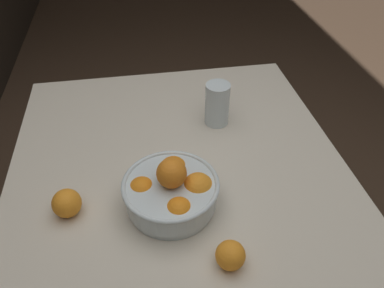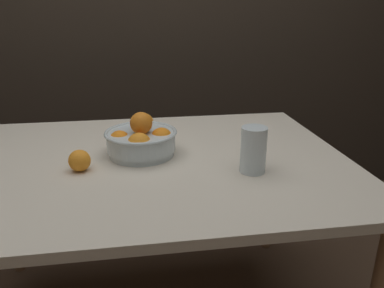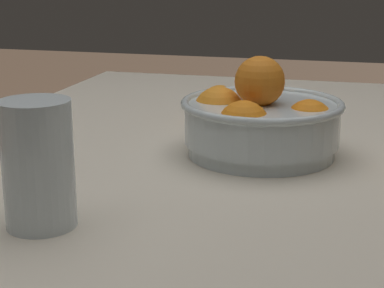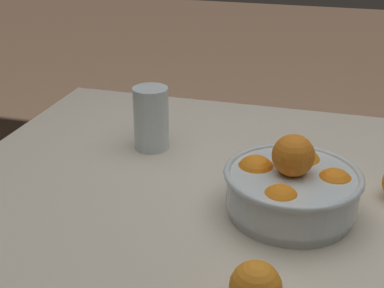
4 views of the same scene
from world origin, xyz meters
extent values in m
cube|color=beige|center=(0.00, 0.00, 0.71)|extent=(1.38, 0.99, 0.03)
cylinder|color=#936B47|center=(-0.63, 0.44, 0.35)|extent=(0.05, 0.05, 0.70)
cylinder|color=#936B47|center=(0.63, 0.44, 0.35)|extent=(0.05, 0.05, 0.70)
cylinder|color=silver|center=(-0.01, 0.04, 0.74)|extent=(0.23, 0.23, 0.02)
cylinder|color=silver|center=(-0.01, 0.04, 0.78)|extent=(0.24, 0.24, 0.06)
torus|color=silver|center=(-0.01, 0.04, 0.81)|extent=(0.25, 0.25, 0.01)
sphere|color=orange|center=(0.06, 0.02, 0.79)|extent=(0.08, 0.08, 0.08)
sphere|color=orange|center=(0.00, 0.11, 0.78)|extent=(0.07, 0.07, 0.07)
sphere|color=orange|center=(-0.09, 0.03, 0.78)|extent=(0.07, 0.07, 0.07)
sphere|color=orange|center=(-0.02, -0.03, 0.79)|extent=(0.08, 0.08, 0.08)
sphere|color=orange|center=(-0.01, 0.04, 0.84)|extent=(0.08, 0.08, 0.08)
cylinder|color=#F4A314|center=(0.33, -0.16, 0.78)|extent=(0.07, 0.07, 0.12)
cylinder|color=silver|center=(0.33, -0.16, 0.80)|extent=(0.08, 0.08, 0.15)
sphere|color=orange|center=(-0.21, -0.07, 0.76)|extent=(0.07, 0.07, 0.07)
sphere|color=orange|center=(0.01, 0.31, 0.76)|extent=(0.08, 0.08, 0.08)
camera|label=1|loc=(-0.66, 0.10, 1.50)|focal=35.00mm
camera|label=2|loc=(-0.02, -1.20, 1.22)|focal=35.00mm
camera|label=3|loc=(0.94, 0.18, 1.02)|focal=60.00mm
camera|label=4|loc=(-0.07, 0.90, 1.26)|focal=50.00mm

